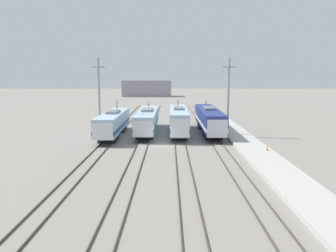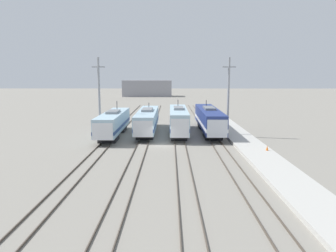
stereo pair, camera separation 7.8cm
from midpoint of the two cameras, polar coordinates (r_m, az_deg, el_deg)
The scene contains 14 objects.
ground_plane at distance 44.48m, azimuth -1.15°, elevation -3.39°, with size 400.00×400.00×0.00m, color gray.
rail_pair_far_left at distance 45.32m, azimuth -10.90°, elevation -3.22°, with size 1.50×120.00×0.15m.
rail_pair_center_left at distance 44.61m, azimuth -4.44°, elevation -3.28°, with size 1.51×120.00×0.15m.
rail_pair_center_right at distance 44.47m, azimuth 2.15°, elevation -3.30°, with size 1.51×120.00×0.15m.
rail_pair_far_right at distance 44.91m, azimuth 8.69°, elevation -3.27°, with size 1.50×120.00×0.15m.
locomotive_far_left at distance 51.44m, azimuth -9.52°, elevation 0.48°, with size 3.01×16.89×5.19m.
locomotive_center_left at distance 53.77m, azimuth -3.60°, elevation 0.95°, with size 3.03×18.42×4.65m.
locomotive_center_right at distance 52.44m, azimuth 1.89°, elevation 0.97°, with size 2.80×16.99×5.30m.
locomotive_far_right at distance 54.39m, azimuth 7.23°, elevation 1.10°, with size 3.08×20.02×5.04m.
catenary_tower_left at distance 51.56m, azimuth -11.84°, elevation 5.09°, with size 2.01×0.33×12.12m.
catenary_tower_right at distance 51.18m, azimuth 10.51°, elevation 5.11°, with size 2.01×0.33×12.12m.
platform at distance 45.66m, azimuth 13.78°, elevation -3.07°, with size 4.00×120.00×0.40m.
traffic_cone at distance 41.45m, azimuth 16.94°, elevation -3.67°, with size 0.29×0.29×0.62m.
depot_building at distance 151.49m, azimuth -3.57°, elevation 6.58°, with size 22.08×10.55×7.31m.
Camera 2 is at (1.25, -43.47, 9.35)m, focal length 35.00 mm.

